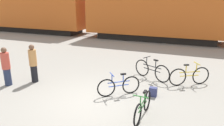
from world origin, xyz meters
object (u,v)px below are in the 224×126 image
object	(u,v)px
bicycle_blue	(119,86)
backpack	(153,92)
bicycle_yellow	(189,76)
person_in_red	(6,67)
bicycle_black	(152,70)
bicycle_green	(143,107)
person_in_tan	(33,63)
freight_train	(156,6)

from	to	relation	value
bicycle_blue	backpack	bearing A→B (deg)	17.05
bicycle_yellow	person_in_red	size ratio (longest dim) A/B	0.96
bicycle_black	bicycle_yellow	bearing A→B (deg)	-4.50
bicycle_green	backpack	bearing A→B (deg)	89.61
bicycle_green	bicycle_black	size ratio (longest dim) A/B	0.96
person_in_red	backpack	distance (m)	5.90
person_in_red	bicycle_blue	bearing A→B (deg)	-83.68
bicycle_green	person_in_tan	size ratio (longest dim) A/B	1.00
freight_train	bicycle_blue	world-z (taller)	freight_train
person_in_tan	bicycle_green	bearing A→B (deg)	-13.56
freight_train	bicycle_blue	size ratio (longest dim) A/B	27.01
freight_train	backpack	size ratio (longest dim) A/B	104.40
bicycle_blue	person_in_red	xyz separation A→B (m)	(-4.56, -0.74, 0.43)
freight_train	bicycle_green	xyz separation A→B (m)	(1.97, -12.32, -2.42)
bicycle_blue	freight_train	bearing A→B (deg)	94.01
freight_train	backpack	xyz separation A→B (m)	(1.98, -10.75, -2.61)
bicycle_blue	person_in_tan	size ratio (longest dim) A/B	0.81
bicycle_blue	person_in_tan	distance (m)	3.82
bicycle_black	person_in_red	xyz separation A→B (m)	(-5.35, -2.82, 0.39)
freight_train	person_in_red	size ratio (longest dim) A/B	22.33
bicycle_black	backpack	xyz separation A→B (m)	(0.41, -1.71, -0.23)
bicycle_blue	person_in_tan	bearing A→B (deg)	-179.27
person_in_tan	backpack	bearing A→B (deg)	4.28
person_in_tan	person_in_red	distance (m)	1.04
bicycle_black	bicycle_blue	xyz separation A→B (m)	(-0.79, -2.08, -0.04)
bicycle_green	bicycle_blue	distance (m)	1.69
freight_train	person_in_tan	distance (m)	11.73
freight_train	person_in_red	distance (m)	12.60
bicycle_black	person_in_tan	size ratio (longest dim) A/B	1.04
person_in_red	bicycle_black	bearing A→B (deg)	-65.13
bicycle_black	bicycle_blue	world-z (taller)	bicycle_black
person_in_red	bicycle_yellow	bearing A→B (deg)	-71.65
bicycle_green	bicycle_yellow	size ratio (longest dim) A/B	1.06
bicycle_yellow	person_in_tan	world-z (taller)	person_in_tan
backpack	person_in_red	bearing A→B (deg)	-169.11
bicycle_blue	person_in_tan	xyz separation A→B (m)	(-3.79, -0.05, 0.45)
bicycle_black	backpack	world-z (taller)	bicycle_black
bicycle_yellow	bicycle_black	bearing A→B (deg)	175.50
bicycle_blue	person_in_red	size ratio (longest dim) A/B	0.83
bicycle_green	bicycle_yellow	world-z (taller)	bicycle_yellow
bicycle_blue	person_in_red	bearing A→B (deg)	-170.78
freight_train	bicycle_green	bearing A→B (deg)	-80.93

